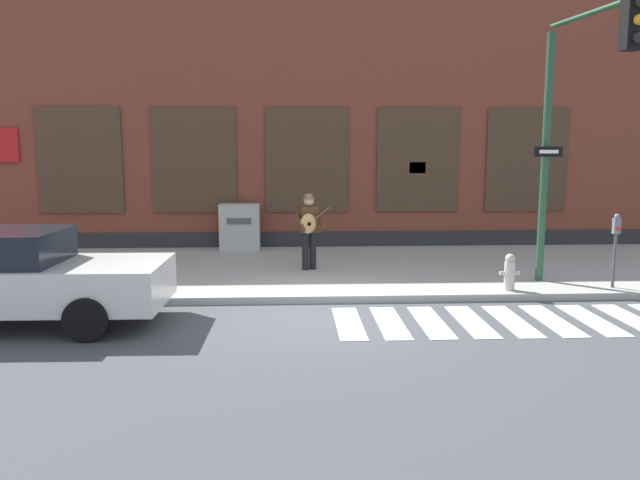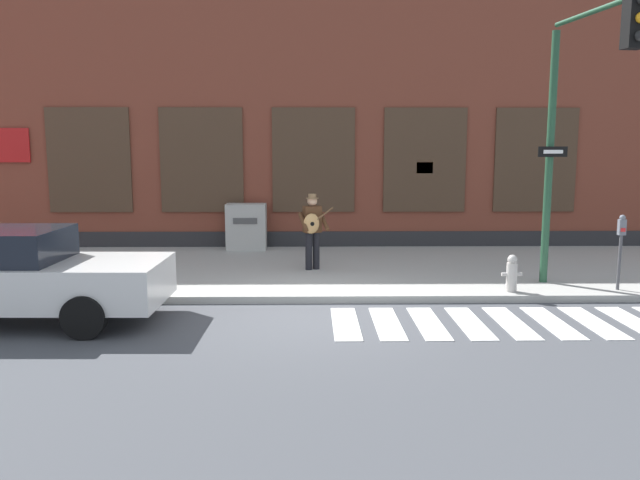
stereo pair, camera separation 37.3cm
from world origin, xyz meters
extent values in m
plane|color=#424449|center=(0.00, 0.00, 0.00)|extent=(160.00, 160.00, 0.00)
cube|color=#9E9E99|center=(0.00, 3.72, 0.07)|extent=(28.00, 5.78, 0.14)
cube|color=brown|center=(0.00, 8.61, 3.64)|extent=(28.00, 4.00, 7.28)
cube|color=#28282B|center=(0.00, 6.59, 0.28)|extent=(28.00, 0.04, 0.55)
cube|color=#473323|center=(-5.97, 6.58, 2.48)|extent=(2.21, 0.06, 2.77)
cube|color=black|center=(-5.97, 6.57, 2.48)|extent=(2.09, 0.03, 2.65)
cube|color=#473323|center=(-2.99, 6.58, 2.48)|extent=(2.21, 0.06, 2.77)
cube|color=black|center=(-2.99, 6.57, 2.48)|extent=(2.09, 0.03, 2.65)
cube|color=#473323|center=(0.00, 6.58, 2.48)|extent=(2.21, 0.06, 2.77)
cube|color=black|center=(0.00, 6.57, 2.48)|extent=(2.09, 0.03, 2.65)
cube|color=#473323|center=(2.99, 6.58, 2.48)|extent=(2.21, 0.06, 2.77)
cube|color=black|center=(2.99, 6.57, 2.48)|extent=(2.09, 0.03, 2.65)
cube|color=#473323|center=(5.97, 6.58, 2.48)|extent=(2.21, 0.06, 2.77)
cube|color=black|center=(5.97, 6.57, 2.48)|extent=(2.09, 0.03, 2.65)
cube|color=yellow|center=(2.99, 6.56, 2.28)|extent=(0.44, 0.02, 0.30)
cube|color=silver|center=(0.48, -0.47, 0.01)|extent=(0.42, 1.90, 0.01)
cube|color=silver|center=(1.15, -0.47, 0.01)|extent=(0.42, 1.90, 0.01)
cube|color=silver|center=(1.82, -0.47, 0.01)|extent=(0.42, 1.90, 0.01)
cube|color=silver|center=(2.49, -0.47, 0.01)|extent=(0.42, 1.90, 0.01)
cube|color=silver|center=(3.16, -0.47, 0.01)|extent=(0.42, 1.90, 0.01)
cube|color=silver|center=(3.83, -0.47, 0.01)|extent=(0.42, 1.90, 0.01)
cube|color=silver|center=(4.50, -0.47, 0.01)|extent=(0.42, 1.90, 0.01)
cube|color=silver|center=(5.17, -0.47, 0.01)|extent=(0.42, 1.90, 0.01)
cube|color=silver|center=(-4.76, -0.29, 0.67)|extent=(4.63, 1.91, 0.68)
cube|color=black|center=(-5.01, -0.29, 1.27)|extent=(1.87, 1.61, 0.52)
cube|color=silver|center=(-2.50, 0.24, 0.74)|extent=(0.06, 0.24, 0.12)
cube|color=silver|center=(-2.51, -0.90, 0.74)|extent=(0.06, 0.24, 0.12)
cylinder|color=black|center=(-3.42, 0.56, 0.33)|extent=(0.66, 0.25, 0.66)
cylinder|color=black|center=(-3.45, -1.19, 0.33)|extent=(0.66, 0.25, 0.66)
cylinder|color=black|center=(0.04, 3.42, 0.55)|extent=(0.15, 0.15, 0.83)
cylinder|color=black|center=(-0.12, 3.35, 0.55)|extent=(0.15, 0.15, 0.83)
cube|color=#4C2D19|center=(-0.04, 3.40, 1.26)|extent=(0.43, 0.33, 0.58)
sphere|color=tan|center=(-0.04, 3.40, 1.66)|extent=(0.22, 0.22, 0.22)
cylinder|color=olive|center=(-0.04, 3.40, 1.72)|extent=(0.28, 0.28, 0.02)
cylinder|color=olive|center=(-0.04, 3.40, 1.77)|extent=(0.18, 0.18, 0.09)
cylinder|color=#4C2D19|center=(0.22, 3.38, 1.22)|extent=(0.25, 0.51, 0.39)
cylinder|color=#4C2D19|center=(-0.24, 3.22, 1.22)|extent=(0.25, 0.51, 0.39)
ellipsoid|color=tan|center=(-0.06, 3.20, 1.18)|extent=(0.38, 0.23, 0.44)
cylinder|color=black|center=(-0.04, 3.14, 1.18)|extent=(0.09, 0.04, 0.09)
cylinder|color=brown|center=(0.19, 3.26, 1.36)|extent=(0.46, 0.18, 0.34)
cylinder|color=#234C33|center=(4.60, 2.02, 2.58)|extent=(0.15, 0.15, 4.88)
cylinder|color=#234C33|center=(4.78, 0.74, 5.12)|extent=(0.44, 2.58, 0.09)
cube|color=black|center=(4.92, -0.29, 4.77)|extent=(0.33, 0.28, 0.88)
sphere|color=black|center=(4.94, -0.45, 5.03)|extent=(0.17, 0.17, 0.17)
sphere|color=orange|center=(4.94, -0.45, 4.77)|extent=(0.17, 0.17, 0.17)
sphere|color=black|center=(4.94, -0.45, 4.51)|extent=(0.17, 0.17, 0.17)
cube|color=black|center=(4.62, 1.91, 2.74)|extent=(0.60, 0.11, 0.20)
cube|color=white|center=(4.62, 1.89, 2.74)|extent=(0.40, 0.07, 0.07)
cylinder|color=#47474C|center=(5.77, 1.30, 0.66)|extent=(0.06, 0.06, 1.05)
cube|color=slate|center=(5.77, 1.30, 1.34)|extent=(0.13, 0.10, 0.30)
sphere|color=slate|center=(5.77, 1.30, 1.52)|extent=(0.11, 0.11, 0.11)
cube|color=red|center=(5.77, 1.25, 1.29)|extent=(0.09, 0.01, 0.07)
cube|color=#ADADA8|center=(-1.78, 6.16, 0.74)|extent=(1.05, 0.55, 1.21)
cube|color=#4C4C4C|center=(-1.78, 5.88, 0.92)|extent=(0.63, 0.02, 0.16)
cylinder|color=#B2ADA8|center=(3.69, 1.18, 0.41)|extent=(0.20, 0.20, 0.55)
sphere|color=#B2ADA8|center=(3.69, 1.18, 0.75)|extent=(0.18, 0.18, 0.18)
cylinder|color=#B2ADA8|center=(3.55, 1.18, 0.47)|extent=(0.10, 0.07, 0.07)
cylinder|color=#B2ADA8|center=(3.83, 1.18, 0.47)|extent=(0.10, 0.07, 0.07)
camera|label=1|loc=(-0.45, -10.20, 2.83)|focal=35.00mm
camera|label=2|loc=(-0.08, -10.21, 2.83)|focal=35.00mm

